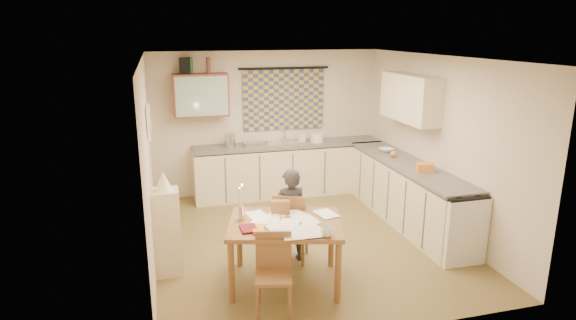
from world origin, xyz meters
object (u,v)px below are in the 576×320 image
object	(u,v)px
counter_back	(288,169)
shelf_stand	(167,232)
counter_right	(406,193)
person	(290,216)
dining_table	(285,252)
chair_far	(291,239)
stove	(455,225)

from	to	relation	value
counter_back	shelf_stand	xyz separation A→B (m)	(-2.15, -2.44, 0.07)
counter_right	person	xyz separation A→B (m)	(-2.05, -0.81, 0.15)
dining_table	counter_back	bearing A→B (deg)	89.43
counter_back	chair_far	size ratio (longest dim) A/B	3.64
counter_right	chair_far	xyz separation A→B (m)	(-2.03, -0.79, -0.17)
counter_right	shelf_stand	bearing A→B (deg)	-168.10
counter_right	stove	distance (m)	1.27
stove	shelf_stand	distance (m)	3.58
chair_far	shelf_stand	distance (m)	1.53
dining_table	person	xyz separation A→B (m)	(0.20, 0.53, 0.23)
counter_right	chair_far	bearing A→B (deg)	-158.84
counter_back	counter_right	size ratio (longest dim) A/B	1.12
chair_far	counter_back	bearing A→B (deg)	-79.31
stove	chair_far	size ratio (longest dim) A/B	0.98
dining_table	person	bearing A→B (deg)	84.20
dining_table	chair_far	bearing A→B (deg)	83.02
counter_back	counter_right	xyz separation A→B (m)	(1.39, -1.69, -0.00)
dining_table	shelf_stand	distance (m)	1.42
dining_table	chair_far	distance (m)	0.60
counter_right	dining_table	distance (m)	2.62
stove	person	xyz separation A→B (m)	(-2.05, 0.46, 0.16)
chair_far	shelf_stand	size ratio (longest dim) A/B	0.86
dining_table	chair_far	size ratio (longest dim) A/B	1.61
stove	chair_far	xyz separation A→B (m)	(-2.03, 0.48, -0.16)
stove	shelf_stand	world-z (taller)	shelf_stand
counter_back	dining_table	bearing A→B (deg)	-105.87
stove	dining_table	bearing A→B (deg)	-178.35
dining_table	shelf_stand	xyz separation A→B (m)	(-1.29, 0.59, 0.15)
counter_back	chair_far	xyz separation A→B (m)	(-0.64, -2.48, -0.17)
chair_far	shelf_stand	xyz separation A→B (m)	(-1.51, 0.04, 0.24)
counter_right	stove	bearing A→B (deg)	-90.00
counter_back	counter_right	world-z (taller)	same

